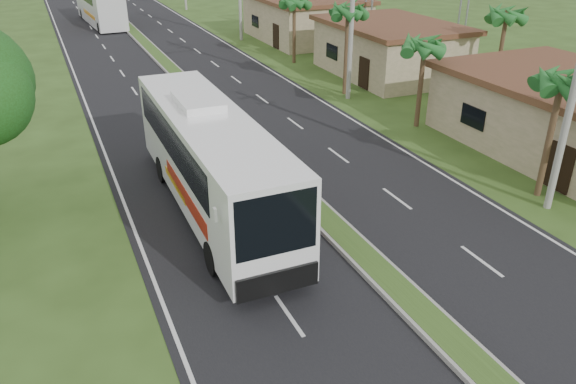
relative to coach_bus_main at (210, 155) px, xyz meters
name	(u,v)px	position (x,y,z in m)	size (l,w,h in m)	color
ground	(392,287)	(3.58, -7.11, -2.30)	(180.00, 180.00, 0.00)	#314A1B
road_asphalt	(208,106)	(3.58, 12.89, -2.29)	(14.00, 160.00, 0.02)	black
median_strip	(208,104)	(3.58, 12.89, -2.20)	(1.20, 160.00, 0.18)	gray
lane_edge_left	(92,121)	(-3.12, 12.89, -2.30)	(0.12, 160.00, 0.01)	silver
lane_edge_right	(308,93)	(10.28, 12.89, -2.30)	(0.12, 160.00, 0.01)	silver
shop_near	(575,116)	(17.58, -1.11, -0.52)	(8.60, 12.60, 3.52)	#998D68
shop_mid	(389,48)	(17.58, 14.89, -0.44)	(7.60, 10.60, 3.67)	#998D68
shop_far	(305,18)	(17.58, 28.89, -0.37)	(8.60, 11.60, 3.82)	#998D68
palm_verge_a	(562,82)	(12.58, -4.11, 2.44)	(2.40, 2.40, 5.45)	#473321
palm_verge_b	(425,45)	(12.98, 4.89, 2.06)	(2.40, 2.40, 5.05)	#473321
palm_verge_c	(348,11)	(12.38, 11.89, 2.82)	(2.40, 2.40, 5.85)	#473321
palm_verge_d	(294,2)	(12.88, 20.89, 2.25)	(2.40, 2.40, 5.25)	#473321
palm_behind_shop	(507,15)	(21.08, 7.89, 2.63)	(2.40, 2.40, 5.65)	#473321
coach_bus_main	(210,155)	(0.00, 0.00, 0.00)	(2.83, 12.95, 4.18)	white
coach_bus_far	(100,3)	(1.46, 44.72, -0.22)	(3.57, 12.76, 3.67)	white
motorcyclist	(223,151)	(1.58, 3.53, -1.39)	(1.77, 0.60, 2.43)	black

